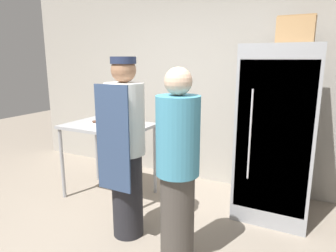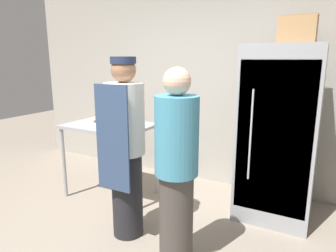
{
  "view_description": "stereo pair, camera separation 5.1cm",
  "coord_description": "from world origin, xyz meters",
  "px_view_note": "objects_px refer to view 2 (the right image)",
  "views": [
    {
      "loc": [
        1.29,
        -1.8,
        1.72
      ],
      "look_at": [
        0.0,
        0.7,
        1.09
      ],
      "focal_mm": 32.0,
      "sensor_mm": 36.0,
      "label": 1
    },
    {
      "loc": [
        1.34,
        -1.77,
        1.72
      ],
      "look_at": [
        0.0,
        0.7,
        1.09
      ],
      "focal_mm": 32.0,
      "sensor_mm": 36.0,
      "label": 2
    }
  ],
  "objects_px": {
    "person_customer": "(176,169)",
    "donut_box": "(104,122)",
    "person_baker": "(125,147)",
    "cardboard_storage_box": "(298,30)",
    "blender_pitcher": "(125,111)",
    "refrigerator": "(278,134)"
  },
  "relations": [
    {
      "from": "blender_pitcher",
      "to": "person_customer",
      "type": "distance_m",
      "value": 1.65
    },
    {
      "from": "refrigerator",
      "to": "donut_box",
      "type": "distance_m",
      "value": 1.99
    },
    {
      "from": "blender_pitcher",
      "to": "person_customer",
      "type": "height_order",
      "value": "person_customer"
    },
    {
      "from": "refrigerator",
      "to": "blender_pitcher",
      "type": "height_order",
      "value": "refrigerator"
    },
    {
      "from": "donut_box",
      "to": "person_baker",
      "type": "relative_size",
      "value": 0.16
    },
    {
      "from": "refrigerator",
      "to": "donut_box",
      "type": "relative_size",
      "value": 6.67
    },
    {
      "from": "blender_pitcher",
      "to": "cardboard_storage_box",
      "type": "xyz_separation_m",
      "value": [
        1.95,
        0.31,
        0.94
      ]
    },
    {
      "from": "donut_box",
      "to": "cardboard_storage_box",
      "type": "xyz_separation_m",
      "value": [
        2.0,
        0.67,
        1.02
      ]
    },
    {
      "from": "donut_box",
      "to": "person_baker",
      "type": "distance_m",
      "value": 0.87
    },
    {
      "from": "donut_box",
      "to": "person_baker",
      "type": "xyz_separation_m",
      "value": [
        0.69,
        -0.52,
        -0.07
      ]
    },
    {
      "from": "blender_pitcher",
      "to": "cardboard_storage_box",
      "type": "bearing_deg",
      "value": 9.12
    },
    {
      "from": "blender_pitcher",
      "to": "person_customer",
      "type": "xyz_separation_m",
      "value": [
        1.27,
        -1.03,
        -0.21
      ]
    },
    {
      "from": "person_customer",
      "to": "cardboard_storage_box",
      "type": "bearing_deg",
      "value": 63.06
    },
    {
      "from": "refrigerator",
      "to": "blender_pitcher",
      "type": "distance_m",
      "value": 1.88
    },
    {
      "from": "person_customer",
      "to": "donut_box",
      "type": "bearing_deg",
      "value": 152.85
    },
    {
      "from": "refrigerator",
      "to": "blender_pitcher",
      "type": "xyz_separation_m",
      "value": [
        -1.86,
        -0.2,
        0.13
      ]
    },
    {
      "from": "cardboard_storage_box",
      "to": "person_customer",
      "type": "relative_size",
      "value": 0.22
    },
    {
      "from": "refrigerator",
      "to": "person_customer",
      "type": "xyz_separation_m",
      "value": [
        -0.6,
        -1.23,
        -0.08
      ]
    },
    {
      "from": "donut_box",
      "to": "cardboard_storage_box",
      "type": "relative_size",
      "value": 0.77
    },
    {
      "from": "blender_pitcher",
      "to": "person_baker",
      "type": "distance_m",
      "value": 1.1
    },
    {
      "from": "person_baker",
      "to": "person_customer",
      "type": "distance_m",
      "value": 0.64
    },
    {
      "from": "blender_pitcher",
      "to": "person_baker",
      "type": "bearing_deg",
      "value": -53.47
    }
  ]
}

